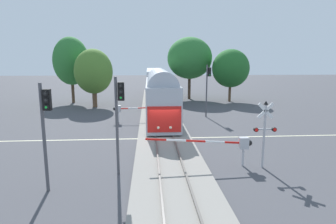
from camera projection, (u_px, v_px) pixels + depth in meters
ground_plane at (164, 138)px, 23.46m from camera, size 220.00×220.00×0.00m
road_centre_stripe at (164, 138)px, 23.46m from camera, size 44.00×0.20×0.01m
railway_track at (164, 137)px, 23.45m from camera, size 4.40×80.00×0.32m
commuter_train at (157, 86)px, 41.22m from camera, size 3.04×40.84×5.16m
crossing_gate_near at (231, 143)px, 16.97m from camera, size 6.48×0.40×1.88m
crossing_signal_mast at (265, 128)px, 16.55m from camera, size 1.36×0.44×4.07m
crossing_gate_far at (124, 109)px, 29.44m from camera, size 5.75×0.40×1.80m
traffic_signal_far_side at (208, 82)px, 31.83m from camera, size 0.53×0.38×5.97m
traffic_signal_near_left at (45, 120)px, 13.29m from camera, size 0.53×0.38×5.35m
traffic_signal_median at (119, 110)px, 15.36m from camera, size 0.53×0.38×5.52m
pine_left_background at (71, 61)px, 42.58m from camera, size 5.34×5.34×10.01m
oak_behind_train at (94, 72)px, 38.79m from camera, size 5.24×5.24×8.05m
elm_centre_background at (190, 58)px, 47.29m from camera, size 7.50×7.50×10.37m
oak_far_right at (231, 68)px, 44.27m from camera, size 5.81×5.81×8.26m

